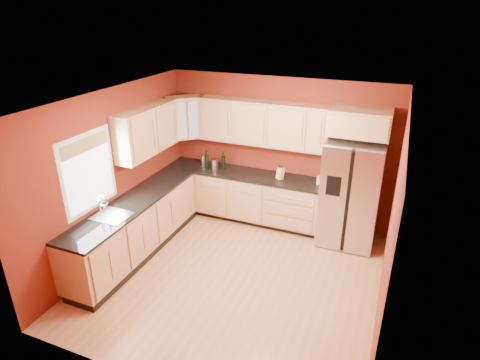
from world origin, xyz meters
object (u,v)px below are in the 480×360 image
object	(u,v)px
canister_left	(204,161)
soap_dispenser	(318,179)
wine_bottle_a	(223,160)
knife_block	(280,173)
refrigerator	(351,193)

from	to	relation	value
canister_left	soap_dispenser	size ratio (longest dim) A/B	1.18
canister_left	wine_bottle_a	xyz separation A→B (m)	(0.40, -0.00, 0.06)
knife_block	soap_dispenser	world-z (taller)	knife_block
knife_block	refrigerator	bearing A→B (deg)	22.14
soap_dispenser	refrigerator	bearing A→B (deg)	-8.33
refrigerator	wine_bottle_a	xyz separation A→B (m)	(-2.30, 0.11, 0.19)
wine_bottle_a	canister_left	bearing A→B (deg)	179.93
knife_block	soap_dispenser	xyz separation A→B (m)	(0.65, 0.03, -0.02)
refrigerator	soap_dispenser	distance (m)	0.57
wine_bottle_a	soap_dispenser	bearing A→B (deg)	-1.09
knife_block	wine_bottle_a	bearing A→B (deg)	-158.29
canister_left	knife_block	size ratio (longest dim) A/B	0.98
wine_bottle_a	soap_dispenser	distance (m)	1.75
knife_block	soap_dispenser	distance (m)	0.65
refrigerator	wine_bottle_a	size ratio (longest dim) A/B	5.43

